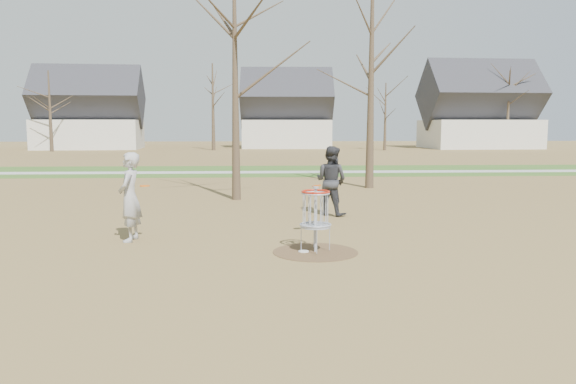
{
  "coord_description": "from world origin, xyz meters",
  "views": [
    {
      "loc": [
        -1.16,
        -11.53,
        2.67
      ],
      "look_at": [
        -0.5,
        1.5,
        1.1
      ],
      "focal_mm": 35.0,
      "sensor_mm": 36.0,
      "label": 1
    }
  ],
  "objects_px": {
    "player_standing": "(130,197)",
    "player_throwing": "(331,181)",
    "disc_golf_basket": "(316,209)",
    "disc_grounded": "(304,251)"
  },
  "relations": [
    {
      "from": "disc_grounded",
      "to": "disc_golf_basket",
      "type": "bearing_deg",
      "value": 0.64
    },
    {
      "from": "disc_grounded",
      "to": "player_throwing",
      "type": "bearing_deg",
      "value": 76.19
    },
    {
      "from": "player_throwing",
      "to": "disc_grounded",
      "type": "distance_m",
      "value": 5.09
    },
    {
      "from": "player_throwing",
      "to": "disc_grounded",
      "type": "height_order",
      "value": "player_throwing"
    },
    {
      "from": "disc_grounded",
      "to": "disc_golf_basket",
      "type": "distance_m",
      "value": 0.93
    },
    {
      "from": "player_standing",
      "to": "disc_grounded",
      "type": "distance_m",
      "value": 4.24
    },
    {
      "from": "player_throwing",
      "to": "disc_golf_basket",
      "type": "height_order",
      "value": "player_throwing"
    },
    {
      "from": "player_standing",
      "to": "player_throwing",
      "type": "bearing_deg",
      "value": 128.59
    },
    {
      "from": "player_standing",
      "to": "disc_golf_basket",
      "type": "bearing_deg",
      "value": 75.98
    },
    {
      "from": "player_standing",
      "to": "player_throwing",
      "type": "distance_m",
      "value": 6.16
    }
  ]
}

